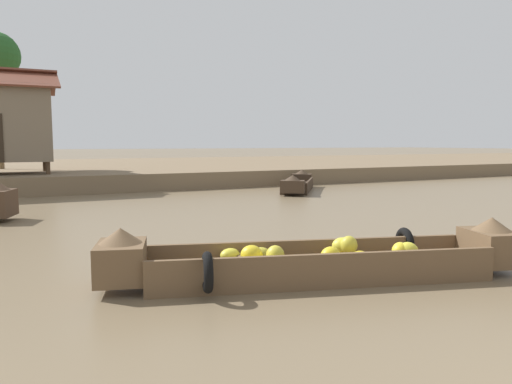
% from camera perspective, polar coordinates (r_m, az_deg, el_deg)
% --- Properties ---
extents(ground_plane, '(300.00, 300.00, 0.00)m').
position_cam_1_polar(ground_plane, '(10.96, -5.02, -4.30)').
color(ground_plane, '#726047').
extents(riverbank_strip, '(160.00, 20.00, 0.71)m').
position_cam_1_polar(riverbank_strip, '(29.04, -18.69, 2.44)').
color(riverbank_strip, '#756047').
rests_on(riverbank_strip, ground).
extents(banana_boat, '(6.00, 2.56, 0.82)m').
position_cam_1_polar(banana_boat, '(6.89, 7.34, -8.01)').
color(banana_boat, brown).
rests_on(banana_boat, ground).
extents(fishing_skiff_distant, '(3.25, 3.91, 0.77)m').
position_cam_1_polar(fishing_skiff_distant, '(19.35, 4.97, 0.93)').
color(fishing_skiff_distant, '#3D2D21').
rests_on(fishing_skiff_distant, ground).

